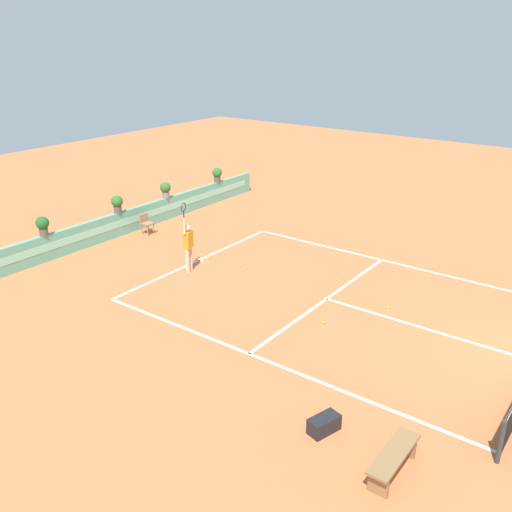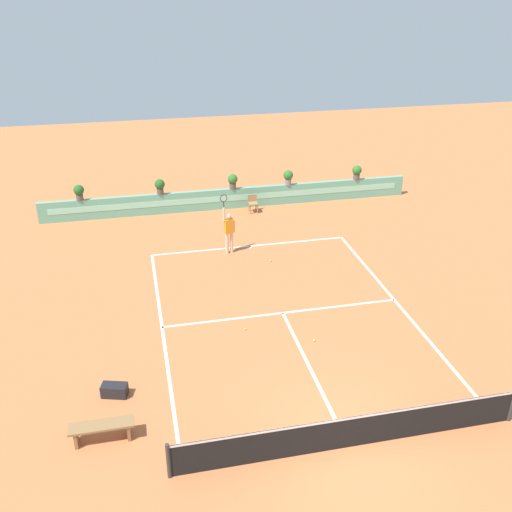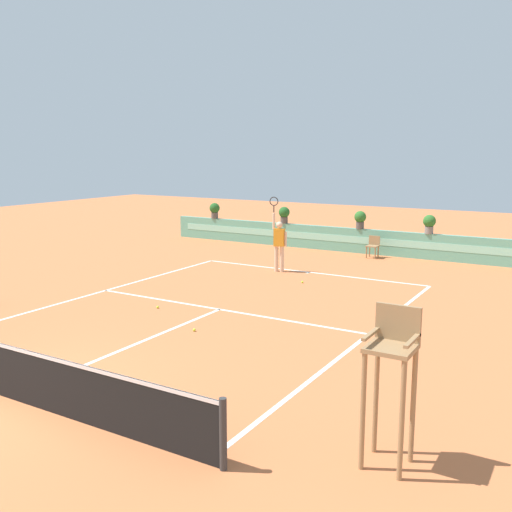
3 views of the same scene
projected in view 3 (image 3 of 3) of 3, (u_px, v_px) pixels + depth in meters
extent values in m
plane|color=#C66B3D|center=(211.00, 313.00, 14.85)|extent=(60.00, 60.00, 0.00)
cube|color=white|center=(309.00, 272.00, 19.83)|extent=(8.22, 0.10, 0.01)
cube|color=white|center=(220.00, 309.00, 15.18)|extent=(8.22, 0.10, 0.01)
cube|color=white|center=(136.00, 344.00, 12.47)|extent=(0.10, 6.40, 0.01)
cube|color=white|center=(95.00, 294.00, 16.86)|extent=(0.10, 11.89, 0.01)
cube|color=white|center=(362.00, 340.00, 12.74)|extent=(0.10, 11.89, 0.01)
cube|color=white|center=(308.00, 273.00, 19.75)|extent=(0.10, 0.20, 0.01)
cylinder|color=#333333|center=(223.00, 434.00, 7.47)|extent=(0.10, 0.10, 1.00)
cube|color=black|center=(5.00, 371.00, 9.68)|extent=(8.82, 0.02, 0.95)
cube|color=white|center=(3.00, 346.00, 9.60)|extent=(8.82, 0.03, 0.06)
cube|color=#60A88E|center=(357.00, 241.00, 23.55)|extent=(18.00, 0.20, 1.00)
cube|color=#8ED6BC|center=(356.00, 240.00, 23.45)|extent=(17.10, 0.01, 0.28)
cylinder|color=#99754C|center=(363.00, 412.00, 7.44)|extent=(0.07, 0.07, 1.60)
cylinder|color=#99754C|center=(402.00, 421.00, 7.19)|extent=(0.07, 0.07, 1.60)
cylinder|color=#99754C|center=(376.00, 397.00, 7.87)|extent=(0.07, 0.07, 1.60)
cylinder|color=#99754C|center=(413.00, 406.00, 7.62)|extent=(0.07, 0.07, 1.60)
cube|color=#99754C|center=(391.00, 348.00, 7.38)|extent=(0.60, 0.60, 0.06)
cube|color=#99754C|center=(398.00, 323.00, 7.56)|extent=(0.60, 0.06, 0.48)
cube|color=#99754C|center=(371.00, 334.00, 7.49)|extent=(0.06, 0.60, 0.04)
cube|color=#99754C|center=(412.00, 340.00, 7.22)|extent=(0.06, 0.60, 0.04)
cylinder|color=#99754C|center=(366.00, 253.00, 22.38)|extent=(0.05, 0.05, 0.45)
cylinder|color=#99754C|center=(375.00, 253.00, 22.21)|extent=(0.05, 0.05, 0.45)
cylinder|color=#99754C|center=(370.00, 251.00, 22.68)|extent=(0.05, 0.05, 0.45)
cylinder|color=#99754C|center=(378.00, 252.00, 22.51)|extent=(0.05, 0.05, 0.45)
cube|color=#99754C|center=(373.00, 246.00, 22.40)|extent=(0.44, 0.44, 0.04)
cube|color=#99754C|center=(374.00, 240.00, 22.53)|extent=(0.44, 0.04, 0.36)
cylinder|color=beige|center=(282.00, 259.00, 19.83)|extent=(0.14, 0.14, 0.90)
cylinder|color=beige|center=(276.00, 259.00, 19.89)|extent=(0.14, 0.14, 0.90)
cube|color=orange|center=(279.00, 237.00, 19.73)|extent=(0.40, 0.29, 0.60)
sphere|color=beige|center=(279.00, 225.00, 19.65)|extent=(0.22, 0.22, 0.22)
cylinder|color=beige|center=(274.00, 221.00, 19.69)|extent=(0.09, 0.09, 0.55)
cylinder|color=black|center=(274.00, 209.00, 19.61)|extent=(0.04, 0.04, 0.24)
torus|color=#262626|center=(274.00, 201.00, 19.57)|extent=(0.31, 0.10, 0.31)
cylinder|color=beige|center=(285.00, 239.00, 19.67)|extent=(0.09, 0.09, 0.50)
sphere|color=#CCE033|center=(194.00, 330.00, 13.34)|extent=(0.07, 0.07, 0.07)
sphere|color=#CCE033|center=(302.00, 282.00, 18.21)|extent=(0.07, 0.07, 0.07)
sphere|color=#CCE033|center=(158.00, 307.00, 15.29)|extent=(0.07, 0.07, 0.07)
cylinder|color=gray|center=(429.00, 230.00, 21.99)|extent=(0.32, 0.32, 0.28)
sphere|color=#2D6B28|center=(429.00, 221.00, 21.93)|extent=(0.48, 0.48, 0.48)
cylinder|color=#514C47|center=(360.00, 225.00, 23.38)|extent=(0.32, 0.32, 0.28)
sphere|color=#2D6B28|center=(360.00, 217.00, 23.32)|extent=(0.48, 0.48, 0.48)
cylinder|color=#514C47|center=(284.00, 220.00, 25.12)|extent=(0.32, 0.32, 0.28)
sphere|color=#235B23|center=(284.00, 212.00, 25.06)|extent=(0.48, 0.48, 0.48)
cylinder|color=#514C47|center=(215.00, 215.00, 26.96)|extent=(0.32, 0.32, 0.28)
sphere|color=#235B23|center=(215.00, 208.00, 26.90)|extent=(0.48, 0.48, 0.48)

